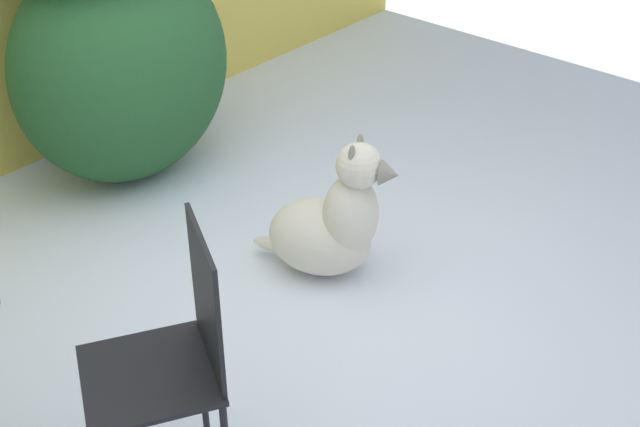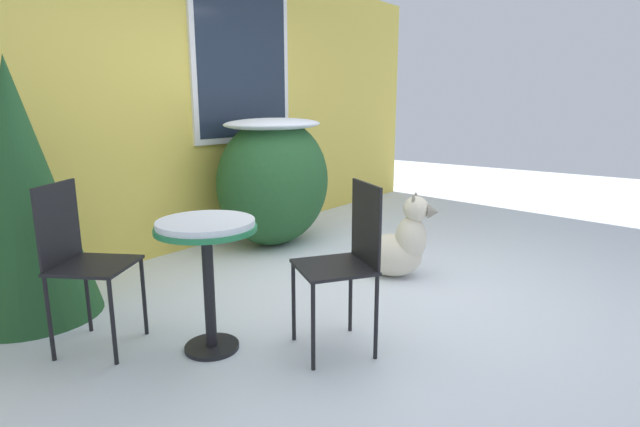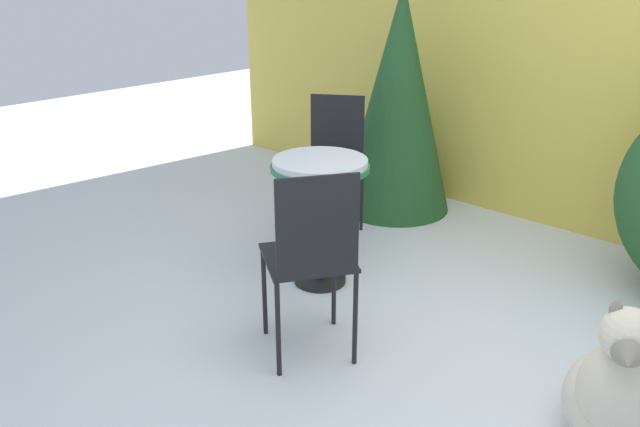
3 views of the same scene
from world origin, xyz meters
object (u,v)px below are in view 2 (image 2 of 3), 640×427
patio_chair_near_table (81,257)px  dog (399,246)px  patio_table (207,245)px  patio_chair_far_side (346,257)px

patio_chair_near_table → dog: size_ratio=1.38×
dog → patio_chair_near_table: bearing=141.3°
patio_chair_near_table → patio_table: bearing=-86.3°
patio_chair_far_side → dog: bearing=138.4°
patio_chair_near_table → dog: bearing=-52.3°
patio_table → dog: size_ratio=1.10×
patio_table → patio_chair_far_side: patio_chair_far_side is taller
patio_table → patio_chair_near_table: patio_chair_near_table is taller
patio_table → patio_chair_far_side: size_ratio=0.80×
patio_chair_near_table → patio_chair_far_side: same height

